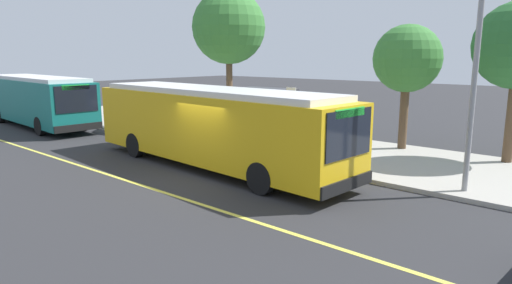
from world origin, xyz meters
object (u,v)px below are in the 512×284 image
transit_bus_main (212,124)px  transit_bus_second (38,99)px  waiting_bench (265,130)px  pedestrian_commuter (264,127)px  route_sign_post (291,113)px

transit_bus_main → transit_bus_second: size_ratio=1.09×
transit_bus_second → waiting_bench: size_ratio=6.90×
waiting_bench → pedestrian_commuter: bearing=-51.0°
transit_bus_second → pedestrian_commuter: size_ratio=6.54×
transit_bus_second → route_sign_post: (16.74, 2.48, 0.34)m
waiting_bench → transit_bus_second: bearing=-160.2°
waiting_bench → route_sign_post: (3.29, -2.37, 1.32)m
route_sign_post → pedestrian_commuter: 2.13m
transit_bus_second → route_sign_post: 16.92m
transit_bus_main → route_sign_post: size_ratio=4.30×
waiting_bench → route_sign_post: size_ratio=0.57×
transit_bus_main → pedestrian_commuter: transit_bus_main is taller
waiting_bench → pedestrian_commuter: 2.32m
transit_bus_second → waiting_bench: bearing=19.8°
transit_bus_second → pedestrian_commuter: transit_bus_second is taller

